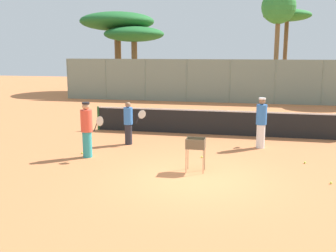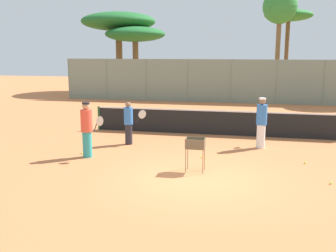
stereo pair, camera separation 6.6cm
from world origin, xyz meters
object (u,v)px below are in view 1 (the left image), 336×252
(player_white_outfit, at_px, (87,129))
(ball_cart, at_px, (195,146))
(tennis_net, at_px, (215,122))
(player_yellow_shirt, at_px, (261,122))
(player_red_cap, at_px, (129,123))

(player_white_outfit, distance_m, ball_cart, 3.87)
(tennis_net, relative_size, player_yellow_shirt, 5.72)
(player_yellow_shirt, bearing_deg, ball_cart, 160.53)
(tennis_net, relative_size, ball_cart, 10.55)
(player_white_outfit, distance_m, player_yellow_shirt, 6.29)
(player_white_outfit, relative_size, player_yellow_shirt, 1.00)
(tennis_net, height_order, player_white_outfit, player_white_outfit)
(ball_cart, bearing_deg, player_white_outfit, 167.80)
(player_white_outfit, relative_size, ball_cart, 1.85)
(player_red_cap, distance_m, ball_cart, 4.16)
(player_yellow_shirt, distance_m, ball_cart, 3.91)
(tennis_net, height_order, player_yellow_shirt, player_yellow_shirt)
(player_red_cap, distance_m, player_yellow_shirt, 4.98)
(tennis_net, xyz_separation_m, player_red_cap, (-3.08, -2.43, 0.29))
(player_red_cap, bearing_deg, player_yellow_shirt, -8.11)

